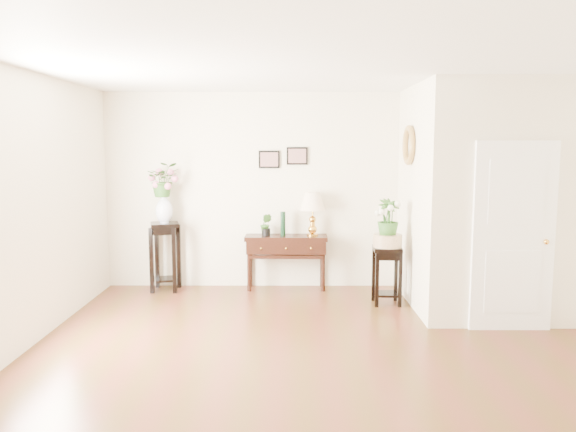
{
  "coord_description": "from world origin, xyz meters",
  "views": [
    {
      "loc": [
        -0.36,
        -5.31,
        2.04
      ],
      "look_at": [
        -0.38,
        1.3,
        1.21
      ],
      "focal_mm": 35.0,
      "sensor_mm": 36.0,
      "label": 1
    }
  ],
  "objects_px": {
    "console_table": "(286,262)",
    "table_lamp": "(313,211)",
    "plant_stand_a": "(165,257)",
    "plant_stand_b": "(387,275)"
  },
  "relations": [
    {
      "from": "plant_stand_a",
      "to": "plant_stand_b",
      "type": "height_order",
      "value": "plant_stand_a"
    },
    {
      "from": "table_lamp",
      "to": "console_table",
      "type": "bearing_deg",
      "value": 180.0
    },
    {
      "from": "console_table",
      "to": "table_lamp",
      "type": "bearing_deg",
      "value": 1.0
    },
    {
      "from": "console_table",
      "to": "plant_stand_b",
      "type": "bearing_deg",
      "value": -29.47
    },
    {
      "from": "console_table",
      "to": "plant_stand_b",
      "type": "xyz_separation_m",
      "value": [
        1.31,
        -0.77,
        -0.01
      ]
    },
    {
      "from": "table_lamp",
      "to": "plant_stand_b",
      "type": "height_order",
      "value": "table_lamp"
    },
    {
      "from": "console_table",
      "to": "table_lamp",
      "type": "relative_size",
      "value": 1.86
    },
    {
      "from": "plant_stand_a",
      "to": "console_table",
      "type": "bearing_deg",
      "value": 2.81
    },
    {
      "from": "table_lamp",
      "to": "plant_stand_a",
      "type": "relative_size",
      "value": 0.65
    },
    {
      "from": "console_table",
      "to": "table_lamp",
      "type": "xyz_separation_m",
      "value": [
        0.37,
        0.0,
        0.74
      ]
    }
  ]
}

